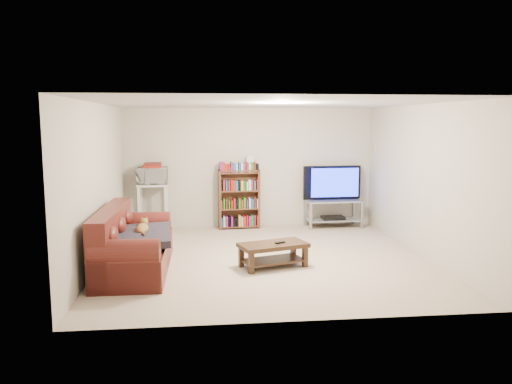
{
  "coord_description": "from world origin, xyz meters",
  "views": [
    {
      "loc": [
        -0.96,
        -7.53,
        2.12
      ],
      "look_at": [
        -0.1,
        0.4,
        1.0
      ],
      "focal_mm": 35.0,
      "sensor_mm": 36.0,
      "label": 1
    }
  ],
  "objects": [
    {
      "name": "microwave",
      "position": [
        -1.92,
        2.2,
        1.09
      ],
      "size": [
        0.58,
        0.4,
        0.32
      ],
      "primitive_type": "imported",
      "rotation": [
        0.0,
        0.0,
        0.02
      ],
      "color": "silver",
      "rests_on": "microwave_stand"
    },
    {
      "name": "ceiling",
      "position": [
        0.0,
        0.0,
        2.4
      ],
      "size": [
        5.0,
        5.0,
        0.0
      ],
      "primitive_type": "plane",
      "rotation": [
        3.14,
        0.0,
        0.0
      ],
      "color": "white",
      "rests_on": "ground"
    },
    {
      "name": "dvd_player",
      "position": [
        1.67,
        2.22,
        0.19
      ],
      "size": [
        0.46,
        0.33,
        0.06
      ],
      "primitive_type": "cube",
      "rotation": [
        0.0,
        0.0,
        0.04
      ],
      "color": "black",
      "rests_on": "tv_stand"
    },
    {
      "name": "television",
      "position": [
        1.67,
        2.22,
        0.9
      ],
      "size": [
        1.2,
        0.2,
        0.69
      ],
      "primitive_type": "imported",
      "rotation": [
        0.0,
        0.0,
        3.18
      ],
      "color": "black",
      "rests_on": "tv_stand"
    },
    {
      "name": "tv_stand",
      "position": [
        1.67,
        2.22,
        0.37
      ],
      "size": [
        1.13,
        0.54,
        0.55
      ],
      "rotation": [
        0.0,
        0.0,
        0.04
      ],
      "color": "#999EA3",
      "rests_on": "floor"
    },
    {
      "name": "game_boxes",
      "position": [
        -1.92,
        2.2,
        1.28
      ],
      "size": [
        0.34,
        0.3,
        0.05
      ],
      "primitive_type": "cube",
      "rotation": [
        0.0,
        0.0,
        0.02
      ],
      "color": "maroon",
      "rests_on": "microwave"
    },
    {
      "name": "wall_back",
      "position": [
        0.0,
        2.5,
        1.2
      ],
      "size": [
        5.0,
        0.0,
        5.0
      ],
      "primitive_type": "plane",
      "rotation": [
        1.57,
        0.0,
        0.0
      ],
      "color": "beige",
      "rests_on": "ground"
    },
    {
      "name": "floor",
      "position": [
        0.0,
        0.0,
        0.0
      ],
      "size": [
        5.0,
        5.0,
        0.0
      ],
      "primitive_type": "plane",
      "color": "beige",
      "rests_on": "ground"
    },
    {
      "name": "coffee_table",
      "position": [
        0.06,
        -0.46,
        0.25
      ],
      "size": [
        1.09,
        0.76,
        0.36
      ],
      "rotation": [
        0.0,
        0.0,
        0.3
      ],
      "color": "#331F12",
      "rests_on": "floor"
    },
    {
      "name": "wall_right",
      "position": [
        2.5,
        0.0,
        1.2
      ],
      "size": [
        0.0,
        5.0,
        5.0
      ],
      "primitive_type": "plane",
      "rotation": [
        1.57,
        0.0,
        -1.57
      ],
      "color": "beige",
      "rests_on": "ground"
    },
    {
      "name": "microwave_stand",
      "position": [
        -1.92,
        2.2,
        0.6
      ],
      "size": [
        0.59,
        0.43,
        0.93
      ],
      "rotation": [
        0.0,
        0.0,
        0.02
      ],
      "color": "silver",
      "rests_on": "floor"
    },
    {
      "name": "wall_left",
      "position": [
        -2.5,
        0.0,
        1.2
      ],
      "size": [
        0.0,
        5.0,
        5.0
      ],
      "primitive_type": "plane",
      "rotation": [
        1.57,
        0.0,
        1.57
      ],
      "color": "beige",
      "rests_on": "ground"
    },
    {
      "name": "bookshelf",
      "position": [
        -0.24,
        2.3,
        0.61
      ],
      "size": [
        0.83,
        0.31,
        1.18
      ],
      "rotation": [
        0.0,
        0.0,
        0.06
      ],
      "color": "#542F1D",
      "rests_on": "floor"
    },
    {
      "name": "cat",
      "position": [
        -1.83,
        -0.37,
        0.6
      ],
      "size": [
        0.24,
        0.58,
        0.17
      ],
      "primitive_type": null,
      "rotation": [
        0.0,
        0.0,
        -0.01
      ],
      "color": "brown",
      "rests_on": "sofa"
    },
    {
      "name": "remote",
      "position": [
        0.16,
        -0.47,
        0.37
      ],
      "size": [
        0.16,
        0.11,
        0.02
      ],
      "primitive_type": "cube",
      "rotation": [
        0.0,
        0.0,
        0.45
      ],
      "color": "black",
      "rests_on": "coffee_table"
    },
    {
      "name": "blanket",
      "position": [
        -1.83,
        -0.57,
        0.54
      ],
      "size": [
        0.9,
        1.13,
        0.19
      ],
      "primitive_type": "cube",
      "rotation": [
        0.05,
        -0.04,
        0.07
      ],
      "color": "#2A2630",
      "rests_on": "sofa"
    },
    {
      "name": "wall_front",
      "position": [
        0.0,
        -2.5,
        1.2
      ],
      "size": [
        5.0,
        0.0,
        5.0
      ],
      "primitive_type": "plane",
      "rotation": [
        -1.57,
        0.0,
        0.0
      ],
      "color": "beige",
      "rests_on": "ground"
    },
    {
      "name": "shelf_clutter",
      "position": [
        -0.14,
        2.32,
        1.29
      ],
      "size": [
        0.6,
        0.22,
        0.28
      ],
      "rotation": [
        0.0,
        0.0,
        0.06
      ],
      "color": "silver",
      "rests_on": "bookshelf"
    },
    {
      "name": "sofa",
      "position": [
        -2.02,
        -0.42,
        0.32
      ],
      "size": [
        0.94,
        2.13,
        0.91
      ],
      "rotation": [
        0.0,
        0.0,
        -0.01
      ],
      "color": "#551B16",
      "rests_on": "floor"
    }
  ]
}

